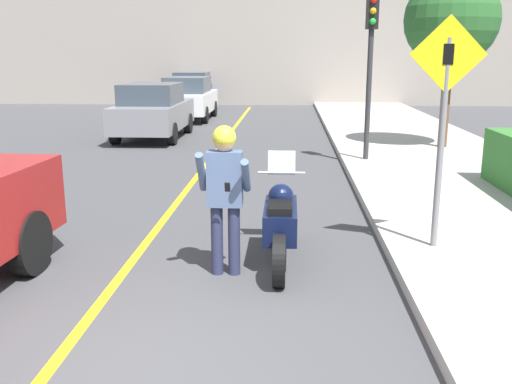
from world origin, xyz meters
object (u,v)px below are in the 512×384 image
at_px(motorcycle, 280,222).
at_px(street_tree, 451,20).
at_px(crossing_sign, 444,112).
at_px(traffic_light, 371,46).
at_px(parked_car_grey, 153,111).
at_px(person_biker, 225,185).
at_px(parked_car_blue, 193,89).
at_px(parked_car_white, 188,98).

relative_size(motorcycle, street_tree, 0.51).
bearing_deg(street_tree, crossing_sign, -104.98).
height_order(traffic_light, parked_car_grey, traffic_light).
distance_m(traffic_light, parked_car_grey, 7.45).
relative_size(person_biker, parked_car_blue, 0.42).
relative_size(street_tree, parked_car_blue, 1.05).
relative_size(parked_car_grey, parked_car_blue, 1.00).
height_order(traffic_light, parked_car_blue, traffic_light).
bearing_deg(motorcycle, street_tree, 63.84).
bearing_deg(parked_car_white, street_tree, -42.30).
distance_m(motorcycle, crossing_sign, 2.38).
xyz_separation_m(street_tree, parked_car_blue, (-8.91, 13.68, -2.51)).
bearing_deg(parked_car_blue, parked_car_grey, -86.56).
height_order(person_biker, street_tree, street_tree).
bearing_deg(traffic_light, street_tree, 41.53).
bearing_deg(parked_car_grey, motorcycle, -68.85).
relative_size(person_biker, parked_car_white, 0.42).
height_order(motorcycle, crossing_sign, crossing_sign).
xyz_separation_m(person_biker, traffic_light, (2.52, 6.95, 1.63)).
xyz_separation_m(traffic_light, parked_car_blue, (-6.66, 15.68, -1.85)).
xyz_separation_m(crossing_sign, parked_car_blue, (-6.72, 21.90, -0.99)).
bearing_deg(parked_car_grey, street_tree, -14.16).
height_order(motorcycle, parked_car_grey, parked_car_grey).
bearing_deg(parked_car_white, traffic_light, -58.16).
distance_m(traffic_light, street_tree, 3.09).
relative_size(parked_car_white, parked_car_blue, 1.00).
xyz_separation_m(crossing_sign, street_tree, (2.20, 8.22, 1.52)).
bearing_deg(traffic_light, parked_car_white, 121.84).
bearing_deg(parked_car_grey, parked_car_blue, 93.44).
xyz_separation_m(parked_car_white, parked_car_blue, (-0.87, 6.36, 0.00)).
bearing_deg(parked_car_blue, traffic_light, -67.00).
relative_size(person_biker, crossing_sign, 0.62).
distance_m(motorcycle, parked_car_blue, 22.63).
distance_m(crossing_sign, parked_car_white, 16.63).
xyz_separation_m(parked_car_grey, parked_car_white, (0.17, 5.25, 0.00)).
xyz_separation_m(traffic_light, parked_car_white, (-5.79, 9.32, -1.85)).
distance_m(traffic_light, parked_car_blue, 17.14).
bearing_deg(crossing_sign, traffic_light, 90.54).
relative_size(traffic_light, parked_car_grey, 0.88).
distance_m(crossing_sign, parked_car_blue, 22.93).
xyz_separation_m(motorcycle, parked_car_white, (-3.90, 15.76, 0.36)).
bearing_deg(parked_car_blue, crossing_sign, -72.95).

